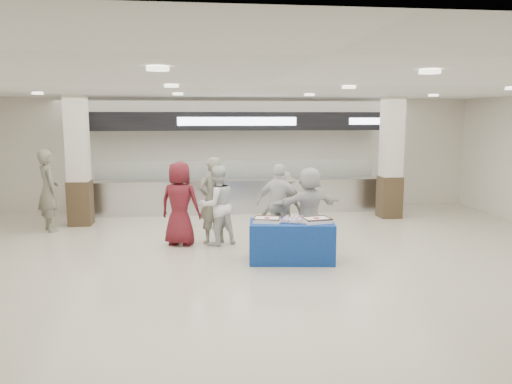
{
  "coord_description": "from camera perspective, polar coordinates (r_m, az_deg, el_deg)",
  "views": [
    {
      "loc": [
        -1.11,
        -8.44,
        2.67
      ],
      "look_at": [
        0.09,
        1.6,
        1.14
      ],
      "focal_mm": 35.0,
      "sensor_mm": 36.0,
      "label": 1
    }
  ],
  "objects": [
    {
      "name": "civilian_white",
      "position": [
        10.43,
        6.07,
        -1.64
      ],
      "size": [
        1.61,
        0.85,
        1.65
      ],
      "primitive_type": "imported",
      "rotation": [
        0.0,
        0.0,
        3.39
      ],
      "color": "silver",
      "rests_on": "ground"
    },
    {
      "name": "sheet_cake_right",
      "position": [
        9.23,
        6.93,
        -3.16
      ],
      "size": [
        0.54,
        0.45,
        0.1
      ],
      "color": "white",
      "rests_on": "display_table"
    },
    {
      "name": "sheet_cake_left",
      "position": [
        9.2,
        1.27,
        -3.15
      ],
      "size": [
        0.55,
        0.47,
        0.1
      ],
      "color": "white",
      "rests_on": "display_table"
    },
    {
      "name": "soldier_bg",
      "position": [
        12.66,
        -22.64,
        0.19
      ],
      "size": [
        0.76,
        0.84,
        1.93
      ],
      "primitive_type": "imported",
      "rotation": [
        0.0,
        0.0,
        2.11
      ],
      "color": "slate",
      "rests_on": "ground"
    },
    {
      "name": "display_table",
      "position": [
        9.34,
        4.08,
        -5.67
      ],
      "size": [
        1.64,
        0.98,
        0.75
      ],
      "primitive_type": "cube",
      "rotation": [
        0.0,
        0.0,
        -0.13
      ],
      "color": "navy",
      "rests_on": "ground"
    },
    {
      "name": "column_right",
      "position": [
        13.69,
        15.16,
        3.51
      ],
      "size": [
        0.55,
        0.55,
        3.2
      ],
      "color": "#372819",
      "rests_on": "ground"
    },
    {
      "name": "serving_line",
      "position": [
        13.97,
        -2.21,
        2.37
      ],
      "size": [
        8.7,
        0.85,
        2.8
      ],
      "color": "silver",
      "rests_on": "ground"
    },
    {
      "name": "soldier_b",
      "position": [
        10.77,
        3.05,
        -1.65
      ],
      "size": [
        1.04,
        0.69,
        1.51
      ],
      "primitive_type": "imported",
      "rotation": [
        0.0,
        0.0,
        3.27
      ],
      "color": "slate",
      "rests_on": "ground"
    },
    {
      "name": "cupcake_tray",
      "position": [
        9.26,
        4.25,
        -3.17
      ],
      "size": [
        0.55,
        0.49,
        0.07
      ],
      "color": "#B2B2B7",
      "rests_on": "display_table"
    },
    {
      "name": "chef_short",
      "position": [
        10.53,
        2.72,
        -1.36
      ],
      "size": [
        1.08,
        0.77,
        1.71
      ],
      "primitive_type": "imported",
      "rotation": [
        0.0,
        0.0,
        2.75
      ],
      "color": "white",
      "rests_on": "ground"
    },
    {
      "name": "soldier_a",
      "position": [
        10.57,
        -4.96,
        -0.97
      ],
      "size": [
        0.79,
        0.68,
        1.84
      ],
      "primitive_type": "imported",
      "rotation": [
        0.0,
        0.0,
        3.56
      ],
      "color": "slate",
      "rests_on": "ground"
    },
    {
      "name": "ground",
      "position": [
        8.93,
        0.66,
        -8.82
      ],
      "size": [
        14.0,
        14.0,
        0.0
      ],
      "primitive_type": "plane",
      "color": "beige",
      "rests_on": "ground"
    },
    {
      "name": "civilian_maroon",
      "position": [
        10.52,
        -8.69,
        -1.31
      ],
      "size": [
        1.0,
        0.83,
        1.76
      ],
      "primitive_type": "imported",
      "rotation": [
        0.0,
        0.0,
        2.78
      ],
      "color": "maroon",
      "rests_on": "ground"
    },
    {
      "name": "column_left",
      "position": [
        13.02,
        -19.64,
        3.06
      ],
      "size": [
        0.55,
        0.55,
        3.2
      ],
      "color": "#372819",
      "rests_on": "ground"
    },
    {
      "name": "chef_tall",
      "position": [
        10.46,
        -4.48,
        -1.51
      ],
      "size": [
        1.01,
        0.91,
        1.68
      ],
      "primitive_type": "imported",
      "rotation": [
        0.0,
        0.0,
        3.56
      ],
      "color": "white",
      "rests_on": "ground"
    }
  ]
}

